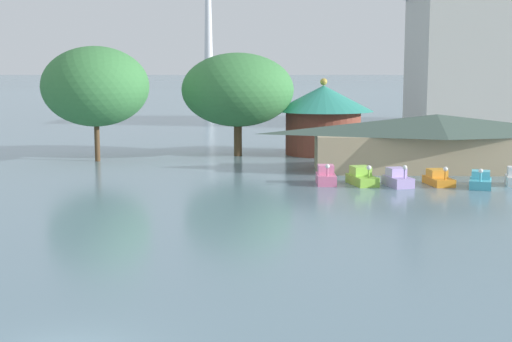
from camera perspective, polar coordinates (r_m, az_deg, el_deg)
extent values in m
cube|color=pink|center=(53.18, 5.57, -0.65)|extent=(1.41, 2.68, 0.74)
cube|color=pink|center=(53.41, 5.55, 0.14)|extent=(1.18, 1.22, 0.65)
cylinder|color=pink|center=(52.04, 5.67, -0.11)|extent=(0.14, 0.14, 0.57)
sphere|color=white|center=(51.98, 5.68, 0.38)|extent=(0.32, 0.32, 0.32)
cube|color=#8CCC3F|center=(53.27, 8.41, -0.72)|extent=(2.25, 3.28, 0.67)
cube|color=#A0E24F|center=(53.52, 8.27, 0.04)|extent=(1.59, 1.64, 0.65)
cylinder|color=#8CCC3F|center=(52.09, 8.92, -0.24)|extent=(0.14, 0.14, 0.58)
sphere|color=white|center=(52.02, 8.93, 0.26)|extent=(0.35, 0.35, 0.35)
cube|color=#B299D8|center=(52.94, 11.18, -0.82)|extent=(2.11, 2.83, 0.71)
cube|color=#C8ADF0|center=(53.12, 11.04, -0.06)|extent=(1.49, 1.44, 0.63)
cylinder|color=#B299D8|center=(51.95, 11.70, -0.25)|extent=(0.14, 0.14, 0.64)
sphere|color=white|center=(51.88, 11.71, 0.28)|extent=(0.33, 0.33, 0.33)
cube|color=orange|center=(54.28, 14.27, -0.78)|extent=(1.96, 3.05, 0.55)
cube|color=gold|center=(54.52, 14.14, -0.15)|extent=(1.45, 1.48, 0.56)
cylinder|color=orange|center=(53.17, 14.76, -0.35)|extent=(0.14, 0.14, 0.61)
sphere|color=white|center=(53.10, 14.78, 0.15)|extent=(0.33, 0.33, 0.33)
cube|color=#4CB7CC|center=(53.79, 17.35, -0.94)|extent=(2.17, 3.00, 0.63)
cube|color=#5DCDE2|center=(54.04, 17.38, -0.27)|extent=(1.55, 1.52, 0.56)
cylinder|color=#4CB7CC|center=(52.63, 17.36, -0.47)|extent=(0.14, 0.14, 0.58)
sphere|color=white|center=(52.57, 17.38, 0.01)|extent=(0.31, 0.31, 0.31)
cube|color=tan|center=(61.40, 14.05, 1.40)|extent=(19.80, 5.54, 3.04)
pyramid|color=#42564C|center=(61.18, 14.13, 3.59)|extent=(21.38, 6.37, 1.68)
cylinder|color=brown|center=(71.87, 5.33, 3.04)|extent=(7.43, 7.43, 4.27)
cone|color=teal|center=(71.65, 5.37, 5.76)|extent=(9.87, 9.87, 2.54)
sphere|color=#B7993D|center=(71.60, 5.39, 7.05)|extent=(0.70, 0.70, 0.70)
cylinder|color=brown|center=(67.62, -12.47, 2.12)|extent=(0.48, 0.48, 3.20)
ellipsoid|color=#3D7F42|center=(67.30, -12.60, 6.56)|extent=(9.72, 9.72, 7.27)
cylinder|color=brown|center=(70.10, -1.44, 2.38)|extent=(0.78, 0.78, 2.87)
ellipsoid|color=#3D7F42|center=(69.78, -1.46, 6.45)|extent=(10.82, 10.82, 7.09)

